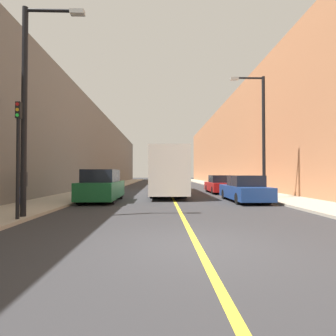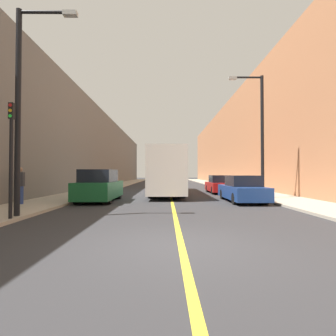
{
  "view_description": "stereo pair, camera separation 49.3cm",
  "coord_description": "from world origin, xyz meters",
  "px_view_note": "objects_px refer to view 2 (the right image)",
  "views": [
    {
      "loc": [
        -0.84,
        -5.86,
        1.62
      ],
      "look_at": [
        -0.17,
        16.57,
        2.11
      ],
      "focal_mm": 28.0,
      "sensor_mm": 36.0,
      "label": 1
    },
    {
      "loc": [
        -0.35,
        -5.87,
        1.62
      ],
      "look_at": [
        -0.17,
        16.57,
        2.11
      ],
      "focal_mm": 28.0,
      "sensor_mm": 36.0,
      "label": 2
    }
  ],
  "objects_px": {
    "car_right_near": "(242,190)",
    "street_lamp_left": "(23,98)",
    "pedestrian": "(20,185)",
    "bus": "(166,172)",
    "street_lamp_right": "(260,129)",
    "traffic_light": "(11,155)",
    "car_right_mid": "(220,185)",
    "parked_suv_left": "(100,187)"
  },
  "relations": [
    {
      "from": "pedestrian",
      "to": "bus",
      "type": "bearing_deg",
      "value": 48.68
    },
    {
      "from": "street_lamp_left",
      "to": "pedestrian",
      "type": "distance_m",
      "value": 5.32
    },
    {
      "from": "car_right_near",
      "to": "traffic_light",
      "type": "relative_size",
      "value": 1.22
    },
    {
      "from": "street_lamp_right",
      "to": "car_right_near",
      "type": "bearing_deg",
      "value": -142.41
    },
    {
      "from": "car_right_near",
      "to": "street_lamp_right",
      "type": "height_order",
      "value": "street_lamp_right"
    },
    {
      "from": "car_right_mid",
      "to": "street_lamp_right",
      "type": "distance_m",
      "value": 6.82
    },
    {
      "from": "bus",
      "to": "parked_suv_left",
      "type": "height_order",
      "value": "bus"
    },
    {
      "from": "parked_suv_left",
      "to": "traffic_light",
      "type": "bearing_deg",
      "value": -101.41
    },
    {
      "from": "car_right_near",
      "to": "car_right_mid",
      "type": "relative_size",
      "value": 1.1
    },
    {
      "from": "car_right_near",
      "to": "street_lamp_left",
      "type": "relative_size",
      "value": 0.64
    },
    {
      "from": "traffic_light",
      "to": "pedestrian",
      "type": "bearing_deg",
      "value": 115.82
    },
    {
      "from": "bus",
      "to": "car_right_mid",
      "type": "height_order",
      "value": "bus"
    },
    {
      "from": "parked_suv_left",
      "to": "street_lamp_left",
      "type": "distance_m",
      "value": 7.04
    },
    {
      "from": "car_right_near",
      "to": "pedestrian",
      "type": "distance_m",
      "value": 11.84
    },
    {
      "from": "street_lamp_left",
      "to": "traffic_light",
      "type": "bearing_deg",
      "value": -97.69
    },
    {
      "from": "street_lamp_left",
      "to": "pedestrian",
      "type": "bearing_deg",
      "value": 119.99
    },
    {
      "from": "parked_suv_left",
      "to": "car_right_mid",
      "type": "relative_size",
      "value": 1.09
    },
    {
      "from": "car_right_near",
      "to": "street_lamp_right",
      "type": "relative_size",
      "value": 0.62
    },
    {
      "from": "car_right_near",
      "to": "traffic_light",
      "type": "xyz_separation_m",
      "value": [
        -9.62,
        -6.27,
        1.56
      ]
    },
    {
      "from": "car_right_near",
      "to": "car_right_mid",
      "type": "xyz_separation_m",
      "value": [
        0.1,
        6.64,
        -0.01
      ]
    },
    {
      "from": "car_right_near",
      "to": "street_lamp_left",
      "type": "distance_m",
      "value": 11.71
    },
    {
      "from": "bus",
      "to": "car_right_near",
      "type": "relative_size",
      "value": 2.7
    },
    {
      "from": "traffic_light",
      "to": "street_lamp_right",
      "type": "bearing_deg",
      "value": 33.71
    },
    {
      "from": "bus",
      "to": "street_lamp_right",
      "type": "bearing_deg",
      "value": -41.38
    },
    {
      "from": "bus",
      "to": "car_right_near",
      "type": "height_order",
      "value": "bus"
    },
    {
      "from": "street_lamp_left",
      "to": "traffic_light",
      "type": "height_order",
      "value": "street_lamp_left"
    },
    {
      "from": "street_lamp_right",
      "to": "traffic_light",
      "type": "xyz_separation_m",
      "value": [
        -11.06,
        -7.38,
        -2.17
      ]
    },
    {
      "from": "street_lamp_left",
      "to": "pedestrian",
      "type": "height_order",
      "value": "street_lamp_left"
    },
    {
      "from": "car_right_mid",
      "to": "traffic_light",
      "type": "xyz_separation_m",
      "value": [
        -9.72,
        -12.91,
        1.58
      ]
    },
    {
      "from": "parked_suv_left",
      "to": "bus",
      "type": "bearing_deg",
      "value": 56.45
    },
    {
      "from": "car_right_near",
      "to": "pedestrian",
      "type": "xyz_separation_m",
      "value": [
        -11.65,
        -2.08,
        0.38
      ]
    },
    {
      "from": "car_right_mid",
      "to": "bus",
      "type": "bearing_deg",
      "value": -174.57
    },
    {
      "from": "car_right_mid",
      "to": "street_lamp_right",
      "type": "height_order",
      "value": "street_lamp_right"
    },
    {
      "from": "car_right_mid",
      "to": "street_lamp_right",
      "type": "relative_size",
      "value": 0.56
    },
    {
      "from": "pedestrian",
      "to": "car_right_mid",
      "type": "bearing_deg",
      "value": 36.57
    },
    {
      "from": "bus",
      "to": "street_lamp_right",
      "type": "distance_m",
      "value": 8.16
    },
    {
      "from": "traffic_light",
      "to": "parked_suv_left",
      "type": "bearing_deg",
      "value": 78.59
    },
    {
      "from": "car_right_near",
      "to": "parked_suv_left",
      "type": "bearing_deg",
      "value": 178.09
    },
    {
      "from": "parked_suv_left",
      "to": "car_right_near",
      "type": "xyz_separation_m",
      "value": [
        8.3,
        -0.28,
        -0.17
      ]
    },
    {
      "from": "bus",
      "to": "car_right_near",
      "type": "xyz_separation_m",
      "value": [
        4.36,
        -6.22,
        -1.1
      ]
    },
    {
      "from": "bus",
      "to": "street_lamp_right",
      "type": "height_order",
      "value": "street_lamp_right"
    },
    {
      "from": "car_right_mid",
      "to": "street_lamp_right",
      "type": "bearing_deg",
      "value": -76.4
    }
  ]
}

